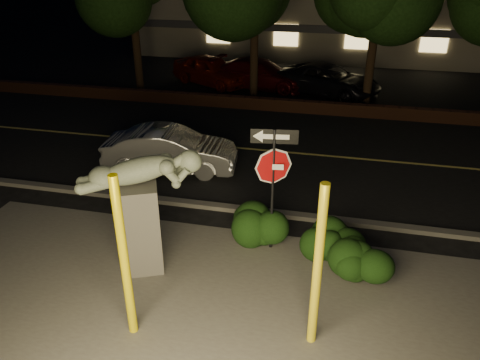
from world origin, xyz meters
name	(u,v)px	position (x,y,z in m)	size (l,w,h in m)	color
ground	(300,123)	(0.00, 10.00, 0.00)	(90.00, 90.00, 0.00)	black
patio	(235,320)	(0.00, -1.00, 0.01)	(14.00, 6.00, 0.02)	#4C4944
road	(290,153)	(0.00, 7.00, 0.01)	(80.00, 8.00, 0.01)	black
lane_marking	(290,152)	(0.00, 7.00, 0.02)	(80.00, 0.12, 0.01)	#CBB651
curb	(270,213)	(0.00, 2.90, 0.06)	(80.00, 0.25, 0.12)	#4C4944
brick_wall	(304,107)	(0.00, 11.30, 0.25)	(40.00, 0.35, 0.50)	#402114
parking_lot	(315,78)	(0.00, 17.00, 0.01)	(40.00, 12.00, 0.01)	black
building	(327,17)	(0.00, 24.99, 2.00)	(22.00, 10.20, 4.00)	#6D6A57
yellow_pole_left	(124,260)	(-1.73, -1.65, 1.58)	(0.16, 0.16, 3.15)	yellow
yellow_pole_right	(317,269)	(1.42, -1.17, 1.56)	(0.16, 0.16, 3.13)	yellow
signpost	(273,167)	(0.25, 1.47, 2.06)	(0.98, 0.18, 2.90)	black
sculpture	(141,201)	(-2.23, 0.18, 1.64)	(2.41, 1.54, 2.66)	#4C4944
hedge_center	(273,222)	(0.24, 1.75, 0.52)	(1.98, 0.93, 1.03)	black
hedge_right	(336,239)	(1.70, 1.33, 0.55)	(1.68, 0.90, 1.10)	black
hedge_far_right	(363,261)	(2.27, 0.75, 0.47)	(1.35, 0.85, 0.94)	black
silver_sedan	(170,150)	(-3.42, 4.89, 0.66)	(1.40, 4.00, 1.32)	silver
parked_car_red	(211,70)	(-4.93, 14.58, 0.71)	(1.69, 4.19, 1.43)	maroon
parked_car_darkred	(260,74)	(-2.47, 14.50, 0.69)	(1.92, 4.73, 1.37)	#43090C
parked_car_dark	(327,80)	(0.76, 14.10, 0.68)	(2.24, 4.86, 1.35)	black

